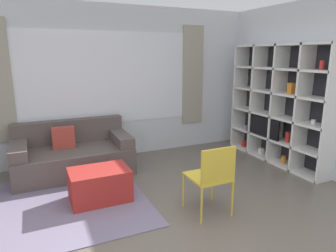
{
  "coord_description": "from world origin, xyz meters",
  "views": [
    {
      "loc": [
        -1.24,
        -2.07,
        1.86
      ],
      "look_at": [
        0.52,
        1.75,
        0.85
      ],
      "focal_mm": 32.0,
      "sensor_mm": 36.0,
      "label": 1
    }
  ],
  "objects_px": {
    "couch_main": "(73,155)",
    "ottoman": "(100,185)",
    "shelving_unit": "(279,105)",
    "folding_chair": "(212,174)"
  },
  "relations": [
    {
      "from": "couch_main",
      "to": "ottoman",
      "type": "height_order",
      "value": "couch_main"
    },
    {
      "from": "shelving_unit",
      "to": "ottoman",
      "type": "distance_m",
      "value": 3.29
    },
    {
      "from": "couch_main",
      "to": "ottoman",
      "type": "distance_m",
      "value": 1.16
    },
    {
      "from": "shelving_unit",
      "to": "folding_chair",
      "type": "distance_m",
      "value": 2.42
    },
    {
      "from": "shelving_unit",
      "to": "ottoman",
      "type": "xyz_separation_m",
      "value": [
        -3.19,
        -0.21,
        -0.79
      ]
    },
    {
      "from": "ottoman",
      "to": "folding_chair",
      "type": "bearing_deg",
      "value": -39.75
    },
    {
      "from": "shelving_unit",
      "to": "couch_main",
      "type": "bearing_deg",
      "value": 164.54
    },
    {
      "from": "shelving_unit",
      "to": "couch_main",
      "type": "xyz_separation_m",
      "value": [
        -3.36,
        0.93,
        -0.71
      ]
    },
    {
      "from": "couch_main",
      "to": "folding_chair",
      "type": "relative_size",
      "value": 2.05
    },
    {
      "from": "shelving_unit",
      "to": "ottoman",
      "type": "bearing_deg",
      "value": -176.2
    }
  ]
}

